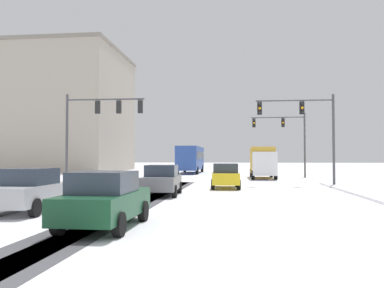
{
  "coord_description": "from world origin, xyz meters",
  "views": [
    {
      "loc": [
        2.58,
        -4.19,
        2.02
      ],
      "look_at": [
        0.0,
        18.78,
        2.8
      ],
      "focal_mm": 37.28,
      "sensor_mm": 36.0,
      "label": 1
    }
  ],
  "objects_px": {
    "traffic_signal_far_right": "(286,132)",
    "car_yellow_cab_lead": "(225,176)",
    "traffic_signal_near_left": "(98,118)",
    "office_building_far_left_block": "(55,111)",
    "car_grey_second": "(162,180)",
    "car_dark_green_fourth": "(105,199)",
    "traffic_signal_near_right": "(306,121)",
    "box_truck_delivery": "(263,161)",
    "bus_oncoming": "(191,158)",
    "car_silver_third": "(30,190)"
  },
  "relations": [
    {
      "from": "traffic_signal_far_right",
      "to": "car_yellow_cab_lead",
      "type": "distance_m",
      "value": 16.35
    },
    {
      "from": "traffic_signal_near_left",
      "to": "office_building_far_left_block",
      "type": "relative_size",
      "value": 0.32
    },
    {
      "from": "traffic_signal_near_left",
      "to": "office_building_far_left_block",
      "type": "xyz_separation_m",
      "value": [
        -17.81,
        30.81,
        4.26
      ]
    },
    {
      "from": "car_grey_second",
      "to": "car_dark_green_fourth",
      "type": "relative_size",
      "value": 1.01
    },
    {
      "from": "traffic_signal_near_right",
      "to": "box_truck_delivery",
      "type": "relative_size",
      "value": 0.88
    },
    {
      "from": "traffic_signal_far_right",
      "to": "traffic_signal_near_left",
      "type": "xyz_separation_m",
      "value": [
        -14.7,
        -14.02,
        0.16
      ]
    },
    {
      "from": "bus_oncoming",
      "to": "car_silver_third",
      "type": "bearing_deg",
      "value": -92.68
    },
    {
      "from": "car_silver_third",
      "to": "office_building_far_left_block",
      "type": "distance_m",
      "value": 48.85
    },
    {
      "from": "box_truck_delivery",
      "to": "office_building_far_left_block",
      "type": "height_order",
      "value": "office_building_far_left_block"
    },
    {
      "from": "traffic_signal_near_left",
      "to": "car_silver_third",
      "type": "distance_m",
      "value": 13.77
    },
    {
      "from": "box_truck_delivery",
      "to": "car_silver_third",
      "type": "bearing_deg",
      "value": -112.08
    },
    {
      "from": "car_dark_green_fourth",
      "to": "box_truck_delivery",
      "type": "xyz_separation_m",
      "value": [
        6.25,
        27.81,
        0.82
      ]
    },
    {
      "from": "car_dark_green_fourth",
      "to": "car_silver_third",
      "type": "bearing_deg",
      "value": 142.82
    },
    {
      "from": "car_dark_green_fourth",
      "to": "office_building_far_left_block",
      "type": "bearing_deg",
      "value": 116.95
    },
    {
      "from": "traffic_signal_near_right",
      "to": "car_silver_third",
      "type": "xyz_separation_m",
      "value": [
        -12.54,
        -14.95,
        -3.8
      ]
    },
    {
      "from": "traffic_signal_far_right",
      "to": "bus_oncoming",
      "type": "distance_m",
      "value": 14.93
    },
    {
      "from": "car_yellow_cab_lead",
      "to": "car_dark_green_fourth",
      "type": "relative_size",
      "value": 1.01
    },
    {
      "from": "car_yellow_cab_lead",
      "to": "car_silver_third",
      "type": "relative_size",
      "value": 1.01
    },
    {
      "from": "office_building_far_left_block",
      "to": "traffic_signal_far_right",
      "type": "bearing_deg",
      "value": -27.32
    },
    {
      "from": "traffic_signal_far_right",
      "to": "traffic_signal_near_left",
      "type": "distance_m",
      "value": 20.31
    },
    {
      "from": "car_silver_third",
      "to": "bus_oncoming",
      "type": "height_order",
      "value": "bus_oncoming"
    },
    {
      "from": "traffic_signal_near_right",
      "to": "car_silver_third",
      "type": "bearing_deg",
      "value": -130.0
    },
    {
      "from": "car_silver_third",
      "to": "traffic_signal_near_right",
      "type": "bearing_deg",
      "value": 50.0
    },
    {
      "from": "traffic_signal_far_right",
      "to": "traffic_signal_near_right",
      "type": "relative_size",
      "value": 1.0
    },
    {
      "from": "traffic_signal_far_right",
      "to": "car_silver_third",
      "type": "distance_m",
      "value": 30.06
    },
    {
      "from": "traffic_signal_far_right",
      "to": "bus_oncoming",
      "type": "xyz_separation_m",
      "value": [
        -10.86,
        9.9,
        -2.62
      ]
    },
    {
      "from": "car_silver_third",
      "to": "box_truck_delivery",
      "type": "distance_m",
      "value": 26.88
    },
    {
      "from": "car_yellow_cab_lead",
      "to": "car_dark_green_fourth",
      "type": "height_order",
      "value": "same"
    },
    {
      "from": "traffic_signal_far_right",
      "to": "bus_oncoming",
      "type": "bearing_deg",
      "value": 137.65
    },
    {
      "from": "traffic_signal_near_right",
      "to": "box_truck_delivery",
      "type": "xyz_separation_m",
      "value": [
        -2.44,
        9.95,
        -2.99
      ]
    },
    {
      "from": "traffic_signal_near_right",
      "to": "car_dark_green_fourth",
      "type": "bearing_deg",
      "value": -115.96
    },
    {
      "from": "car_grey_second",
      "to": "box_truck_delivery",
      "type": "bearing_deg",
      "value": 70.27
    },
    {
      "from": "car_dark_green_fourth",
      "to": "bus_oncoming",
      "type": "relative_size",
      "value": 0.37
    },
    {
      "from": "car_silver_third",
      "to": "box_truck_delivery",
      "type": "height_order",
      "value": "box_truck_delivery"
    },
    {
      "from": "car_yellow_cab_lead",
      "to": "car_silver_third",
      "type": "bearing_deg",
      "value": -119.43
    },
    {
      "from": "car_silver_third",
      "to": "bus_oncoming",
      "type": "xyz_separation_m",
      "value": [
        1.73,
        36.94,
        1.18
      ]
    },
    {
      "from": "traffic_signal_near_right",
      "to": "traffic_signal_near_left",
      "type": "bearing_deg",
      "value": -172.52
    },
    {
      "from": "car_dark_green_fourth",
      "to": "traffic_signal_near_right",
      "type": "bearing_deg",
      "value": 64.04
    },
    {
      "from": "traffic_signal_near_left",
      "to": "car_dark_green_fourth",
      "type": "height_order",
      "value": "traffic_signal_near_left"
    },
    {
      "from": "traffic_signal_far_right",
      "to": "traffic_signal_near_right",
      "type": "xyz_separation_m",
      "value": [
        -0.05,
        -12.09,
        0.01
      ]
    },
    {
      "from": "traffic_signal_near_left",
      "to": "office_building_far_left_block",
      "type": "distance_m",
      "value": 35.85
    },
    {
      "from": "car_yellow_cab_lead",
      "to": "car_grey_second",
      "type": "distance_m",
      "value": 6.19
    },
    {
      "from": "traffic_signal_near_right",
      "to": "box_truck_delivery",
      "type": "distance_m",
      "value": 10.67
    },
    {
      "from": "car_silver_third",
      "to": "car_dark_green_fourth",
      "type": "height_order",
      "value": "same"
    },
    {
      "from": "traffic_signal_far_right",
      "to": "office_building_far_left_block",
      "type": "height_order",
      "value": "office_building_far_left_block"
    },
    {
      "from": "office_building_far_left_block",
      "to": "car_grey_second",
      "type": "bearing_deg",
      "value": -57.44
    },
    {
      "from": "car_yellow_cab_lead",
      "to": "bus_oncoming",
      "type": "bearing_deg",
      "value": 101.76
    },
    {
      "from": "traffic_signal_near_left",
      "to": "car_grey_second",
      "type": "distance_m",
      "value": 9.29
    },
    {
      "from": "car_silver_third",
      "to": "car_grey_second",
      "type": "bearing_deg",
      "value": 62.18
    },
    {
      "from": "car_dark_green_fourth",
      "to": "office_building_far_left_block",
      "type": "distance_m",
      "value": 53.09
    }
  ]
}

